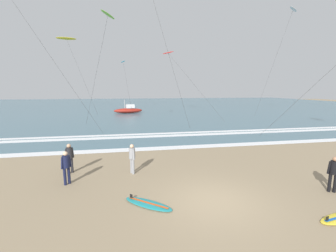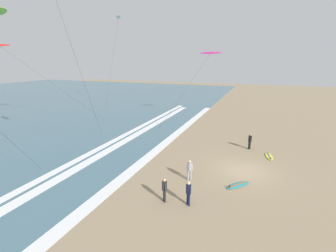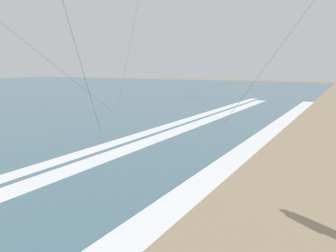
{
  "view_description": "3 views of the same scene",
  "coord_description": "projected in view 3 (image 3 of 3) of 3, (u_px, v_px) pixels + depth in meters",
  "views": [
    {
      "loc": [
        -3.37,
        -7.94,
        4.45
      ],
      "look_at": [
        -0.56,
        7.22,
        1.91
      ],
      "focal_mm": 24.25,
      "sensor_mm": 36.0,
      "label": 1
    },
    {
      "loc": [
        -18.42,
        -0.65,
        8.54
      ],
      "look_at": [
        -0.95,
        6.27,
        3.38
      ],
      "focal_mm": 25.03,
      "sensor_mm": 36.0,
      "label": 2
    },
    {
      "loc": [
        -9.66,
        4.75,
        3.5
      ],
      "look_at": [
        -0.72,
        9.85,
        1.6
      ],
      "focal_mm": 34.46,
      "sensor_mm": 36.0,
      "label": 3
    }
  ],
  "objects": [
    {
      "name": "wave_foam_shoreline",
      "position": [
        226.0,
        165.0,
        11.58
      ],
      "size": [
        48.88,
        1.02,
        0.01
      ],
      "primitive_type": "cube",
      "color": "white",
      "rests_on": "ocean_surface"
    },
    {
      "name": "wave_foam_mid_break",
      "position": [
        129.0,
        148.0,
        13.94
      ],
      "size": [
        46.08,
        0.97,
        0.01
      ],
      "primitive_type": "cube",
      "color": "white",
      "rests_on": "ocean_surface"
    },
    {
      "name": "wave_foam_outer_break",
      "position": [
        106.0,
        146.0,
        14.4
      ],
      "size": [
        49.69,
        0.75,
        0.01
      ],
      "primitive_type": "cube",
      "color": "white",
      "rests_on": "ocean_surface"
    }
  ]
}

